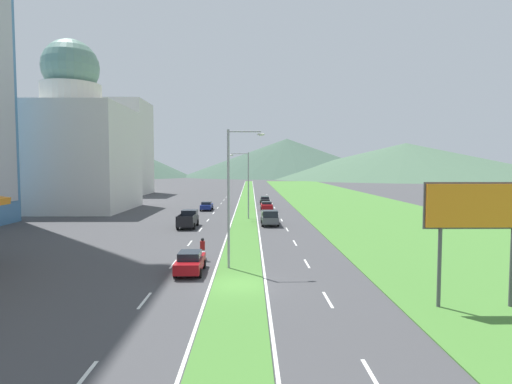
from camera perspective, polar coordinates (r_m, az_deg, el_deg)
The scene contains 44 objects.
ground_plane at distance 26.55m, azimuth -2.49°, elevation -12.72°, with size 600.00×600.00×0.00m, color #424244.
grass_median at distance 85.79m, azimuth -1.29°, elevation -1.39°, with size 3.20×240.00×0.06m, color #477F33.
grass_verge_right at distance 88.05m, azimuth 12.25°, elevation -1.35°, with size 24.00×240.00×0.06m, color #477F33.
lane_dash_left_1 at distance 16.93m, azimuth -22.89°, elevation -22.78°, with size 0.16×2.80×0.01m, color silver.
lane_dash_left_2 at distance 24.50m, azimuth -15.10°, elevation -14.23°, with size 0.16×2.80×0.01m, color silver.
lane_dash_left_3 at distance 32.56m, azimuth -11.32°, elevation -9.71°, with size 0.16×2.80×0.01m, color silver.
lane_dash_left_4 at distance 40.82m, azimuth -9.11°, elevation -6.98°, with size 0.16×2.80×0.01m, color silver.
lane_dash_left_5 at distance 49.18m, azimuth -7.66°, elevation -5.16°, with size 0.16×2.80×0.01m, color silver.
lane_dash_left_6 at distance 57.60m, azimuth -6.64°, elevation -3.88°, with size 0.16×2.80×0.01m, color silver.
lane_dash_left_7 at distance 66.06m, azimuth -5.88°, elevation -2.92°, with size 0.16×2.80×0.01m, color silver.
lane_dash_left_8 at distance 74.54m, azimuth -5.29°, elevation -2.18°, with size 0.16×2.80×0.01m, color silver.
lane_dash_left_9 at distance 83.04m, azimuth -4.83°, elevation -1.59°, with size 0.16×2.80×0.01m, color silver.
lane_dash_left_10 at distance 91.54m, azimuth -4.45°, elevation -1.11°, with size 0.16×2.80×0.01m, color silver.
lane_dash_left_11 at distance 100.06m, azimuth -4.13°, elevation -0.71°, with size 0.16×2.80×0.01m, color silver.
lane_dash_left_12 at distance 108.58m, azimuth -3.87°, elevation -0.37°, with size 0.16×2.80×0.01m, color silver.
lane_dash_right_1 at distance 16.45m, azimuth 15.87°, elevation -23.45°, with size 0.16×2.80×0.01m, color silver.
lane_dash_right_2 at distance 24.17m, azimuth 9.87°, elevation -14.41°, with size 0.16×2.80×0.01m, color silver.
lane_dash_right_3 at distance 32.31m, azimuth 7.03°, elevation -9.77°, with size 0.16×2.80×0.01m, color silver.
lane_dash_right_4 at distance 40.62m, azimuth 5.39°, elevation -7.00°, with size 0.16×2.80×0.01m, color silver.
lane_dash_right_5 at distance 49.02m, azimuth 4.31°, elevation -5.17°, with size 0.16×2.80×0.01m, color silver.
lane_dash_right_6 at distance 57.47m, azimuth 3.56°, elevation -3.88°, with size 0.16×2.80×0.01m, color silver.
lane_dash_right_7 at distance 65.94m, azimuth 3.00°, elevation -2.92°, with size 0.16×2.80×0.01m, color silver.
lane_dash_right_8 at distance 74.43m, azimuth 2.56°, elevation -2.17°, with size 0.16×2.80×0.01m, color silver.
lane_dash_right_9 at distance 82.94m, azimuth 2.22°, elevation -1.58°, with size 0.16×2.80×0.01m, color silver.
lane_dash_right_10 at distance 91.46m, azimuth 1.94°, elevation -1.10°, with size 0.16×2.80×0.01m, color silver.
lane_dash_right_11 at distance 99.98m, azimuth 1.71°, elevation -0.70°, with size 0.16×2.80×0.01m, color silver.
lane_dash_right_12 at distance 108.51m, azimuth 1.52°, elevation -0.37°, with size 0.16×2.80×0.01m, color silver.
edge_line_median_left at distance 85.83m, azimuth -2.45°, elevation -1.41°, with size 0.16×240.00×0.01m, color silver.
edge_line_median_right at distance 85.80m, azimuth -0.12°, elevation -1.41°, with size 0.16×240.00×0.01m, color silver.
domed_building at distance 76.80m, azimuth -23.95°, elevation 5.87°, with size 18.45×18.45×28.54m.
midrise_colored at distance 116.02m, azimuth -18.31°, elevation 5.76°, with size 14.81×14.81×24.51m, color silver.
hill_far_left at distance 299.91m, azimuth -20.65°, elevation 4.62°, with size 123.00×123.00×28.36m, color #3D5647.
hill_far_center at distance 302.35m, azimuth 4.26°, elevation 4.75°, with size 152.31×152.31×27.45m, color #3D5647.
hill_far_right at distance 283.30m, azimuth 19.92°, elevation 4.11°, with size 190.51×190.51×22.33m, color #47664C.
street_lamp_near at distance 29.77m, azimuth -3.31°, elevation 0.25°, with size 2.71×0.28×10.07m.
street_lamp_mid at distance 57.97m, azimuth -1.34°, elevation 1.51°, with size 2.74×0.44×9.37m.
billboard_roadside at distance 24.36m, azimuth 28.27°, elevation -2.43°, with size 5.66×0.28×6.63m.
car_1 at distance 29.56m, azimuth -9.06°, elevation -9.51°, with size 1.86×4.16×1.54m.
car_2 at distance 81.83m, azimuth 1.24°, elevation -1.12°, with size 1.94×4.52×1.46m.
car_3 at distance 70.41m, azimuth -6.82°, elevation -1.90°, with size 1.96×4.49×1.48m.
car_4 at distance 70.07m, azimuth 1.48°, elevation -1.91°, with size 2.04×4.28×1.45m.
pickup_truck_0 at distance 52.34m, azimuth 1.91°, elevation -3.53°, with size 2.18×5.40×2.00m.
pickup_truck_1 at distance 51.31m, azimuth -9.33°, elevation -3.71°, with size 2.18×5.40×2.00m.
motorcycle_rider at distance 33.30m, azimuth -7.37°, elevation -8.07°, with size 0.36×2.00×1.80m.
Camera 1 is at (0.79, -25.47, 7.44)m, focal length 29.01 mm.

